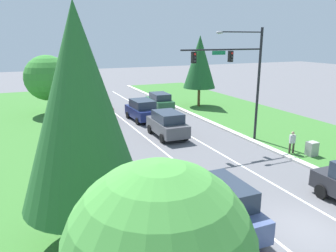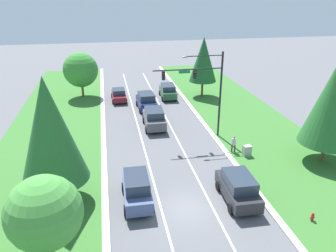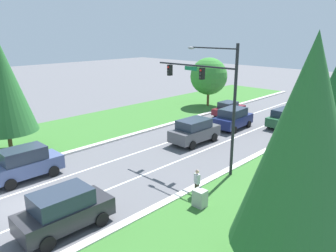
# 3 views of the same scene
# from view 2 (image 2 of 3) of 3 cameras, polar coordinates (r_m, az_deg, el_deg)

# --- Properties ---
(ground_plane) EXTENTS (160.00, 160.00, 0.00)m
(ground_plane) POSITION_cam_2_polar(r_m,az_deg,el_deg) (23.85, 3.29, -14.05)
(ground_plane) COLOR #5B5B60
(curb_strip_right) EXTENTS (0.50, 90.00, 0.15)m
(curb_strip_right) POSITION_cam_2_polar(r_m,az_deg,el_deg) (25.58, 15.95, -11.97)
(curb_strip_right) COLOR beige
(curb_strip_right) RESTS_ON ground_plane
(curb_strip_left) EXTENTS (0.50, 90.00, 0.15)m
(curb_strip_left) POSITION_cam_2_polar(r_m,az_deg,el_deg) (23.31, -10.81, -15.26)
(curb_strip_left) COLOR beige
(curb_strip_left) RESTS_ON ground_plane
(grass_verge_right) EXTENTS (10.00, 90.00, 0.08)m
(grass_verge_right) POSITION_cam_2_polar(r_m,az_deg,el_deg) (28.18, 25.71, -10.13)
(grass_verge_right) COLOR #38702D
(grass_verge_right) RESTS_ON ground_plane
(grass_verge_left) EXTENTS (10.00, 90.00, 0.08)m
(grass_verge_left) POSITION_cam_2_polar(r_m,az_deg,el_deg) (24.07, -23.87, -15.80)
(grass_verge_left) COLOR #38702D
(grass_verge_left) RESTS_ON ground_plane
(lane_stripe_inner_left) EXTENTS (0.14, 81.00, 0.01)m
(lane_stripe_inner_left) POSITION_cam_2_polar(r_m,az_deg,el_deg) (23.55, -1.10, -14.56)
(lane_stripe_inner_left) COLOR white
(lane_stripe_inner_left) RESTS_ON ground_plane
(lane_stripe_inner_right) EXTENTS (0.14, 81.00, 0.01)m
(lane_stripe_inner_right) POSITION_cam_2_polar(r_m,az_deg,el_deg) (24.29, 7.53, -13.46)
(lane_stripe_inner_right) COLOR white
(lane_stripe_inner_right) RESTS_ON ground_plane
(traffic_signal_mast) EXTENTS (6.88, 0.41, 8.81)m
(traffic_signal_mast) POSITION_cam_2_polar(r_m,az_deg,el_deg) (32.33, 6.16, 7.37)
(traffic_signal_mast) COLOR black
(traffic_signal_mast) RESTS_ON ground_plane
(burgundy_sedan) EXTENTS (2.05, 4.59, 1.68)m
(burgundy_sedan) POSITION_cam_2_polar(r_m,az_deg,el_deg) (45.81, -8.57, 5.42)
(burgundy_sedan) COLOR maroon
(burgundy_sedan) RESTS_ON ground_plane
(forest_suv) EXTENTS (2.32, 4.69, 1.92)m
(forest_suv) POSITION_cam_2_polar(r_m,az_deg,el_deg) (46.47, -0.03, 6.13)
(forest_suv) COLOR #235633
(forest_suv) RESTS_ON ground_plane
(graphite_suv) EXTENTS (2.38, 4.83, 2.15)m
(graphite_suv) POSITION_cam_2_polar(r_m,az_deg,el_deg) (36.23, -2.43, 1.42)
(graphite_suv) COLOR #4C4C51
(graphite_suv) RESTS_ON ground_plane
(slate_blue_suv) EXTENTS (2.10, 4.61, 2.19)m
(slate_blue_suv) POSITION_cam_2_polar(r_m,az_deg,el_deg) (23.88, -5.48, -10.80)
(slate_blue_suv) COLOR #475684
(slate_blue_suv) RESTS_ON ground_plane
(charcoal_suv) EXTENTS (2.31, 4.66, 2.11)m
(charcoal_suv) POSITION_cam_2_polar(r_m,az_deg,el_deg) (24.48, 12.12, -10.43)
(charcoal_suv) COLOR #28282D
(charcoal_suv) RESTS_ON ground_plane
(navy_suv) EXTENTS (2.43, 4.64, 2.11)m
(navy_suv) POSITION_cam_2_polar(r_m,az_deg,el_deg) (42.01, -3.79, 4.38)
(navy_suv) COLOR navy
(navy_suv) RESTS_ON ground_plane
(utility_cabinet) EXTENTS (0.70, 0.60, 1.06)m
(utility_cabinet) POSITION_cam_2_polar(r_m,az_deg,el_deg) (31.03, 13.58, -4.24)
(utility_cabinet) COLOR #9E9E99
(utility_cabinet) RESTS_ON ground_plane
(pedestrian) EXTENTS (0.43, 0.34, 1.69)m
(pedestrian) POSITION_cam_2_polar(r_m,az_deg,el_deg) (31.23, 11.36, -3.01)
(pedestrian) COLOR #42382D
(pedestrian) RESTS_ON ground_plane
(fire_hydrant) EXTENTS (0.34, 0.20, 0.70)m
(fire_hydrant) POSITION_cam_2_polar(r_m,az_deg,el_deg) (24.40, 23.86, -14.32)
(fire_hydrant) COLOR red
(fire_hydrant) RESTS_ON ground_plane
(conifer_near_right_tree) EXTENTS (4.77, 4.77, 9.56)m
(conifer_near_right_tree) POSITION_cam_2_polar(r_m,az_deg,el_deg) (30.48, 26.90, 3.98)
(conifer_near_right_tree) COLOR brown
(conifer_near_right_tree) RESTS_ON ground_plane
(oak_near_left_tree) EXTENTS (3.90, 3.90, 5.82)m
(oak_near_left_tree) POSITION_cam_2_polar(r_m,az_deg,el_deg) (18.14, -20.72, -14.00)
(oak_near_left_tree) COLOR brown
(oak_near_left_tree) RESTS_ON ground_plane
(conifer_far_right_tree) EXTENTS (3.79, 3.79, 8.36)m
(conifer_far_right_tree) POSITION_cam_2_polar(r_m,az_deg,el_deg) (46.17, 6.17, 11.44)
(conifer_far_right_tree) COLOR brown
(conifer_far_right_tree) RESTS_ON ground_plane
(oak_far_left_tree) EXTENTS (4.79, 4.79, 6.34)m
(oak_far_left_tree) POSITION_cam_2_polar(r_m,az_deg,el_deg) (47.54, -14.98, 9.43)
(oak_far_left_tree) COLOR brown
(oak_far_left_tree) RESTS_ON ground_plane
(conifer_mid_left_tree) EXTENTS (4.61, 4.61, 9.32)m
(conifer_mid_left_tree) POSITION_cam_2_polar(r_m,az_deg,el_deg) (23.06, -19.92, -0.71)
(conifer_mid_left_tree) COLOR brown
(conifer_mid_left_tree) RESTS_ON ground_plane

